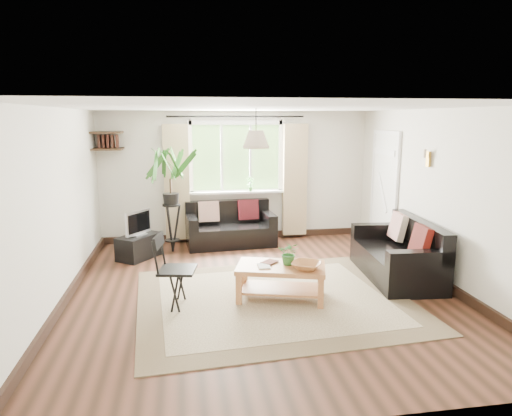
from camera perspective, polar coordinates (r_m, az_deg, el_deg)
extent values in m
plane|color=black|center=(6.21, 0.59, -10.26)|extent=(5.50, 5.50, 0.00)
plane|color=white|center=(5.79, 0.64, 12.46)|extent=(5.50, 5.50, 0.00)
cube|color=beige|center=(8.57, -2.49, 3.99)|extent=(5.00, 0.02, 2.40)
cube|color=beige|center=(3.29, 8.80, -7.97)|extent=(5.00, 0.02, 2.40)
cube|color=beige|center=(6.00, -23.65, -0.06)|extent=(0.02, 5.50, 2.40)
cube|color=beige|center=(6.76, 21.99, 1.25)|extent=(0.02, 5.50, 2.40)
cube|color=beige|center=(5.92, 2.19, -11.30)|extent=(3.57, 3.13, 0.02)
cube|color=silver|center=(8.26, 15.69, 1.91)|extent=(0.06, 0.96, 2.06)
imported|color=#2E6D2B|center=(5.78, 4.19, -5.65)|extent=(0.34, 0.32, 0.30)
imported|color=#A46738|center=(5.67, 6.33, -7.16)|extent=(0.48, 0.48, 0.09)
imported|color=silver|center=(5.72, 0.25, -7.31)|extent=(0.15, 0.21, 0.02)
imported|color=#5A2E24|center=(5.92, 1.09, -6.64)|extent=(0.26, 0.26, 0.02)
cube|color=black|center=(7.77, -14.38, -4.68)|extent=(0.76, 0.82, 0.39)
imported|color=#2D6023|center=(8.51, -0.71, 3.03)|extent=(0.14, 0.10, 0.27)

